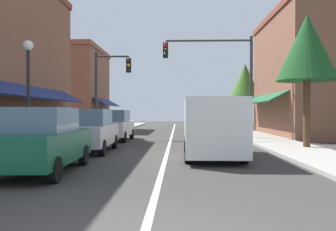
{
  "coord_description": "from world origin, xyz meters",
  "views": [
    {
      "loc": [
        0.46,
        -3.76,
        1.64
      ],
      "look_at": [
        -0.14,
        15.97,
        1.46
      ],
      "focal_mm": 36.51,
      "sensor_mm": 36.0,
      "label": 1
    }
  ],
  "objects_px": {
    "parked_car_nearest_left": "(42,140)",
    "tree_right_far": "(245,82)",
    "traffic_signal_left_corner": "(108,82)",
    "tree_right_near": "(307,48)",
    "traffic_signal_mast_arm": "(222,69)",
    "street_lamp_left_near": "(28,77)",
    "van_in_lane": "(212,126)",
    "parked_car_second_left": "(90,131)",
    "parked_car_third_left": "(115,125)"
  },
  "relations": [
    {
      "from": "parked_car_nearest_left",
      "to": "tree_right_far",
      "type": "distance_m",
      "value": 23.31
    },
    {
      "from": "traffic_signal_left_corner",
      "to": "tree_right_near",
      "type": "distance_m",
      "value": 12.06
    },
    {
      "from": "traffic_signal_mast_arm",
      "to": "street_lamp_left_near",
      "type": "distance_m",
      "value": 11.63
    },
    {
      "from": "parked_car_nearest_left",
      "to": "traffic_signal_mast_arm",
      "type": "height_order",
      "value": "traffic_signal_mast_arm"
    },
    {
      "from": "traffic_signal_mast_arm",
      "to": "tree_right_near",
      "type": "bearing_deg",
      "value": -59.36
    },
    {
      "from": "traffic_signal_left_corner",
      "to": "van_in_lane",
      "type": "bearing_deg",
      "value": -57.67
    },
    {
      "from": "street_lamp_left_near",
      "to": "tree_right_far",
      "type": "relative_size",
      "value": 0.71
    },
    {
      "from": "parked_car_second_left",
      "to": "van_in_lane",
      "type": "height_order",
      "value": "van_in_lane"
    },
    {
      "from": "van_in_lane",
      "to": "tree_right_far",
      "type": "xyz_separation_m",
      "value": [
        4.63,
        17.54,
        3.16
      ]
    },
    {
      "from": "street_lamp_left_near",
      "to": "tree_right_far",
      "type": "bearing_deg",
      "value": 58.3
    },
    {
      "from": "parked_car_second_left",
      "to": "traffic_signal_left_corner",
      "type": "distance_m",
      "value": 8.08
    },
    {
      "from": "parked_car_third_left",
      "to": "parked_car_nearest_left",
      "type": "bearing_deg",
      "value": -88.89
    },
    {
      "from": "parked_car_second_left",
      "to": "parked_car_third_left",
      "type": "distance_m",
      "value": 5.67
    },
    {
      "from": "parked_car_third_left",
      "to": "traffic_signal_left_corner",
      "type": "distance_m",
      "value": 3.38
    },
    {
      "from": "parked_car_nearest_left",
      "to": "parked_car_third_left",
      "type": "bearing_deg",
      "value": 88.41
    },
    {
      "from": "traffic_signal_mast_arm",
      "to": "traffic_signal_left_corner",
      "type": "relative_size",
      "value": 1.13
    },
    {
      "from": "parked_car_second_left",
      "to": "tree_right_near",
      "type": "distance_m",
      "value": 10.06
    },
    {
      "from": "parked_car_nearest_left",
      "to": "traffic_signal_left_corner",
      "type": "xyz_separation_m",
      "value": [
        -0.82,
        12.51,
        2.67
      ]
    },
    {
      "from": "parked_car_second_left",
      "to": "traffic_signal_mast_arm",
      "type": "relative_size",
      "value": 0.67
    },
    {
      "from": "street_lamp_left_near",
      "to": "tree_right_far",
      "type": "xyz_separation_m",
      "value": [
        11.19,
        18.12,
        1.43
      ]
    },
    {
      "from": "traffic_signal_left_corner",
      "to": "tree_right_far",
      "type": "distance_m",
      "value": 13.42
    },
    {
      "from": "parked_car_third_left",
      "to": "street_lamp_left_near",
      "type": "xyz_separation_m",
      "value": [
        -1.63,
        -7.73,
        2.0
      ]
    },
    {
      "from": "tree_right_near",
      "to": "tree_right_far",
      "type": "distance_m",
      "value": 14.9
    },
    {
      "from": "traffic_signal_left_corner",
      "to": "tree_right_near",
      "type": "height_order",
      "value": "tree_right_near"
    },
    {
      "from": "parked_car_third_left",
      "to": "tree_right_near",
      "type": "xyz_separation_m",
      "value": [
        9.37,
        -4.51,
        3.58
      ]
    },
    {
      "from": "van_in_lane",
      "to": "tree_right_near",
      "type": "relative_size",
      "value": 0.87
    },
    {
      "from": "parked_car_second_left",
      "to": "tree_right_near",
      "type": "relative_size",
      "value": 0.69
    },
    {
      "from": "parked_car_nearest_left",
      "to": "parked_car_second_left",
      "type": "distance_m",
      "value": 4.92
    },
    {
      "from": "parked_car_second_left",
      "to": "street_lamp_left_near",
      "type": "height_order",
      "value": "street_lamp_left_near"
    },
    {
      "from": "parked_car_nearest_left",
      "to": "parked_car_second_left",
      "type": "height_order",
      "value": "same"
    },
    {
      "from": "traffic_signal_mast_arm",
      "to": "parked_car_second_left",
      "type": "bearing_deg",
      "value": -134.42
    },
    {
      "from": "van_in_lane",
      "to": "traffic_signal_left_corner",
      "type": "xyz_separation_m",
      "value": [
        -5.74,
        9.06,
        2.4
      ]
    },
    {
      "from": "van_in_lane",
      "to": "street_lamp_left_near",
      "type": "height_order",
      "value": "street_lamp_left_near"
    },
    {
      "from": "van_in_lane",
      "to": "tree_right_near",
      "type": "bearing_deg",
      "value": 31.41
    },
    {
      "from": "parked_car_second_left",
      "to": "parked_car_third_left",
      "type": "bearing_deg",
      "value": 89.39
    },
    {
      "from": "van_in_lane",
      "to": "parked_car_second_left",
      "type": "bearing_deg",
      "value": 163.79
    },
    {
      "from": "parked_car_second_left",
      "to": "van_in_lane",
      "type": "xyz_separation_m",
      "value": [
        4.89,
        -1.48,
        0.27
      ]
    },
    {
      "from": "traffic_signal_mast_arm",
      "to": "street_lamp_left_near",
      "type": "relative_size",
      "value": 1.47
    },
    {
      "from": "parked_car_nearest_left",
      "to": "street_lamp_left_near",
      "type": "xyz_separation_m",
      "value": [
        -1.64,
        2.87,
        2.0
      ]
    },
    {
      "from": "parked_car_second_left",
      "to": "traffic_signal_left_corner",
      "type": "xyz_separation_m",
      "value": [
        -0.85,
        7.58,
        2.67
      ]
    },
    {
      "from": "parked_car_third_left",
      "to": "traffic_signal_mast_arm",
      "type": "distance_m",
      "value": 7.15
    },
    {
      "from": "parked_car_nearest_left",
      "to": "street_lamp_left_near",
      "type": "relative_size",
      "value": 0.99
    },
    {
      "from": "parked_car_second_left",
      "to": "parked_car_third_left",
      "type": "relative_size",
      "value": 1.0
    },
    {
      "from": "traffic_signal_mast_arm",
      "to": "tree_right_far",
      "type": "bearing_deg",
      "value": 71.31
    },
    {
      "from": "parked_car_nearest_left",
      "to": "tree_right_near",
      "type": "relative_size",
      "value": 0.7
    },
    {
      "from": "street_lamp_left_near",
      "to": "van_in_lane",
      "type": "bearing_deg",
      "value": 5.03
    },
    {
      "from": "parked_car_third_left",
      "to": "tree_right_near",
      "type": "distance_m",
      "value": 10.99
    },
    {
      "from": "traffic_signal_left_corner",
      "to": "tree_right_far",
      "type": "xyz_separation_m",
      "value": [
        10.37,
        8.48,
        0.76
      ]
    },
    {
      "from": "tree_right_far",
      "to": "traffic_signal_mast_arm",
      "type": "bearing_deg",
      "value": -108.69
    },
    {
      "from": "tree_right_far",
      "to": "parked_car_second_left",
      "type": "bearing_deg",
      "value": -120.66
    }
  ]
}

